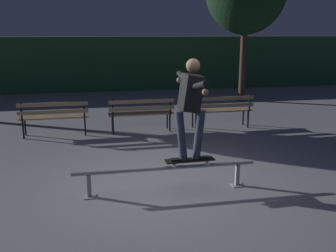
{
  "coord_description": "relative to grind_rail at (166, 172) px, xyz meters",
  "views": [
    {
      "loc": [
        -1.04,
        -5.69,
        2.44
      ],
      "look_at": [
        0.19,
        0.59,
        0.85
      ],
      "focal_mm": 40.77,
      "sensor_mm": 36.0,
      "label": 1
    }
  ],
  "objects": [
    {
      "name": "grind_rail",
      "position": [
        0.0,
        0.0,
        0.0
      ],
      "size": [
        2.87,
        0.18,
        0.41
      ],
      "color": "gray",
      "rests_on": "ground"
    },
    {
      "name": "skateboard",
      "position": [
        0.38,
        0.0,
        0.16
      ],
      "size": [
        0.79,
        0.23,
        0.09
      ],
      "color": "black",
      "rests_on": "grind_rail"
    },
    {
      "name": "park_bench_right_center",
      "position": [
        2.16,
        3.68,
        0.22
      ],
      "size": [
        1.61,
        0.44,
        0.88
      ],
      "color": "black",
      "rests_on": "ground"
    },
    {
      "name": "park_bench_left_center",
      "position": [
        0.08,
        3.68,
        0.22
      ],
      "size": [
        1.61,
        0.44,
        0.88
      ],
      "color": "black",
      "rests_on": "ground"
    },
    {
      "name": "ground_plane",
      "position": [
        0.0,
        0.21,
        -0.32
      ],
      "size": [
        90.0,
        90.0,
        0.0
      ],
      "primitive_type": "plane",
      "color": "slate"
    },
    {
      "name": "skateboarder",
      "position": [
        0.38,
        0.0,
        1.1
      ],
      "size": [
        0.62,
        1.41,
        1.56
      ],
      "color": "black",
      "rests_on": "skateboard"
    },
    {
      "name": "park_bench_leftmost",
      "position": [
        -2.0,
        3.68,
        0.22
      ],
      "size": [
        1.61,
        0.44,
        0.88
      ],
      "color": "black",
      "rests_on": "ground"
    },
    {
      "name": "hedge_backdrop",
      "position": [
        0.0,
        11.13,
        0.8
      ],
      "size": [
        24.0,
        1.2,
        2.24
      ],
      "primitive_type": "cube",
      "color": "#2D5B33",
      "rests_on": "ground"
    }
  ]
}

